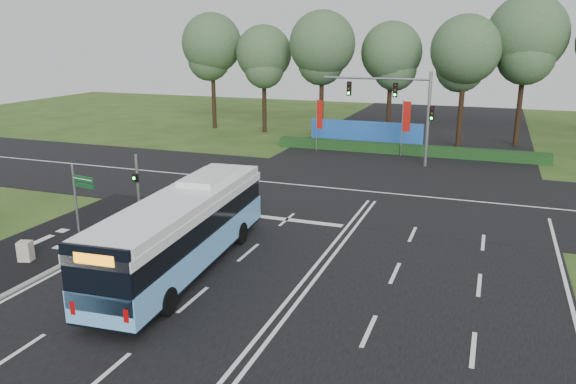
# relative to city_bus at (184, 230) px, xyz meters

# --- Properties ---
(ground) EXTENTS (120.00, 120.00, 0.00)m
(ground) POSITION_rel_city_bus_xyz_m (5.02, 2.57, -1.76)
(ground) COLOR #2B4818
(ground) RESTS_ON ground
(road_main) EXTENTS (20.00, 120.00, 0.04)m
(road_main) POSITION_rel_city_bus_xyz_m (5.02, 2.57, -1.74)
(road_main) COLOR black
(road_main) RESTS_ON ground
(road_cross) EXTENTS (120.00, 14.00, 0.05)m
(road_cross) POSITION_rel_city_bus_xyz_m (5.02, 14.57, -1.73)
(road_cross) COLOR black
(road_cross) RESTS_ON ground
(bike_path) EXTENTS (5.00, 18.00, 0.06)m
(bike_path) POSITION_rel_city_bus_xyz_m (-7.48, -0.43, -1.73)
(bike_path) COLOR black
(bike_path) RESTS_ON ground
(kerb_strip) EXTENTS (0.25, 18.00, 0.12)m
(kerb_strip) POSITION_rel_city_bus_xyz_m (-5.08, -0.43, -1.70)
(kerb_strip) COLOR gray
(kerb_strip) RESTS_ON ground
(city_bus) EXTENTS (3.45, 12.32, 3.49)m
(city_bus) POSITION_rel_city_bus_xyz_m (0.00, 0.00, 0.00)
(city_bus) COLOR #67AEEE
(city_bus) RESTS_ON ground
(pedestrian_signal) EXTENTS (0.35, 0.43, 3.71)m
(pedestrian_signal) POSITION_rel_city_bus_xyz_m (-5.18, 4.27, 0.27)
(pedestrian_signal) COLOR gray
(pedestrian_signal) RESTS_ON ground
(street_sign) EXTENTS (1.39, 0.33, 3.61)m
(street_sign) POSITION_rel_city_bus_xyz_m (-6.64, 1.70, 0.54)
(street_sign) COLOR gray
(street_sign) RESTS_ON ground
(utility_cabinet) EXTENTS (0.66, 0.60, 0.93)m
(utility_cabinet) POSITION_rel_city_bus_xyz_m (-6.91, -1.66, -1.29)
(utility_cabinet) COLOR #C3B49D
(utility_cabinet) RESTS_ON ground
(banner_flag_left) EXTENTS (0.62, 0.27, 4.42)m
(banner_flag_left) POSITION_rel_city_bus_xyz_m (-2.16, 25.70, 1.13)
(banner_flag_left) COLOR gray
(banner_flag_left) RESTS_ON ground
(banner_flag_mid) EXTENTS (0.67, 0.11, 4.55)m
(banner_flag_mid) POSITION_rel_city_bus_xyz_m (4.90, 26.28, 1.21)
(banner_flag_mid) COLOR gray
(banner_flag_mid) RESTS_ON ground
(traffic_light_gantry) EXTENTS (8.41, 0.28, 7.00)m
(traffic_light_gantry) POSITION_rel_city_bus_xyz_m (5.23, 23.07, 2.91)
(traffic_light_gantry) COLOR gray
(traffic_light_gantry) RESTS_ON ground
(hedge) EXTENTS (22.00, 1.20, 0.80)m
(hedge) POSITION_rel_city_bus_xyz_m (5.02, 27.07, -1.36)
(hedge) COLOR #133514
(hedge) RESTS_ON ground
(blue_hoarding) EXTENTS (10.00, 0.30, 2.20)m
(blue_hoarding) POSITION_rel_city_bus_xyz_m (1.02, 29.57, -0.66)
(blue_hoarding) COLOR #1F54AC
(blue_hoarding) RESTS_ON ground
(eucalyptus_row) EXTENTS (53.67, 8.96, 12.92)m
(eucalyptus_row) POSITION_rel_city_bus_xyz_m (7.30, 33.34, 6.75)
(eucalyptus_row) COLOR black
(eucalyptus_row) RESTS_ON ground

